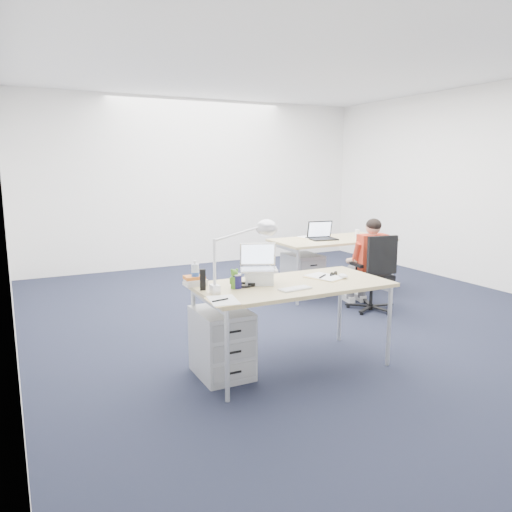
# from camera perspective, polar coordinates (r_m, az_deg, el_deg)

# --- Properties ---
(floor) EXTENTS (7.00, 7.00, 0.00)m
(floor) POSITION_cam_1_polar(r_m,az_deg,el_deg) (5.76, 5.99, -6.85)
(floor) COLOR black
(floor) RESTS_ON ground
(room) EXTENTS (6.02, 7.02, 2.80)m
(room) POSITION_cam_1_polar(r_m,az_deg,el_deg) (5.51, 6.33, 10.44)
(room) COLOR white
(room) RESTS_ON ground
(desk_near) EXTENTS (1.60, 0.80, 0.73)m
(desk_near) POSITION_cam_1_polar(r_m,az_deg,el_deg) (4.17, 4.20, -3.74)
(desk_near) COLOR tan
(desk_near) RESTS_ON ground
(desk_far) EXTENTS (1.60, 0.80, 0.73)m
(desk_far) POSITION_cam_1_polar(r_m,az_deg,el_deg) (6.74, 8.71, 1.56)
(desk_far) COLOR tan
(desk_far) RESTS_ON ground
(office_chair) EXTENTS (0.65, 0.65, 0.91)m
(office_chair) POSITION_cam_1_polar(r_m,az_deg,el_deg) (6.05, 13.20, -3.69)
(office_chair) COLOR black
(office_chair) RESTS_ON ground
(seated_person) EXTENTS (0.38, 0.62, 1.08)m
(seated_person) POSITION_cam_1_polar(r_m,az_deg,el_deg) (6.12, 12.52, -0.77)
(seated_person) COLOR red
(seated_person) RESTS_ON ground
(drawer_pedestal_near) EXTENTS (0.40, 0.50, 0.55)m
(drawer_pedestal_near) POSITION_cam_1_polar(r_m,az_deg,el_deg) (4.12, -3.93, -9.85)
(drawer_pedestal_near) COLOR #AAACB0
(drawer_pedestal_near) RESTS_ON ground
(drawer_pedestal_far) EXTENTS (0.40, 0.50, 0.55)m
(drawer_pedestal_far) POSITION_cam_1_polar(r_m,az_deg,el_deg) (6.60, 5.34, -2.15)
(drawer_pedestal_far) COLOR #AAACB0
(drawer_pedestal_far) RESTS_ON ground
(silver_laptop) EXTENTS (0.37, 0.34, 0.32)m
(silver_laptop) POSITION_cam_1_polar(r_m,az_deg,el_deg) (4.11, 0.31, -0.98)
(silver_laptop) COLOR silver
(silver_laptop) RESTS_ON desk_near
(wireless_keyboard) EXTENTS (0.27, 0.14, 0.01)m
(wireless_keyboard) POSITION_cam_1_polar(r_m,az_deg,el_deg) (3.95, 4.48, -3.74)
(wireless_keyboard) COLOR white
(wireless_keyboard) RESTS_ON desk_near
(computer_mouse) EXTENTS (0.08, 0.12, 0.04)m
(computer_mouse) POSITION_cam_1_polar(r_m,az_deg,el_deg) (4.40, 9.94, -2.27)
(computer_mouse) COLOR white
(computer_mouse) RESTS_ON desk_near
(headphones) EXTENTS (0.25, 0.22, 0.03)m
(headphones) POSITION_cam_1_polar(r_m,az_deg,el_deg) (4.04, -1.49, -3.25)
(headphones) COLOR black
(headphones) RESTS_ON desk_near
(can_koozie) EXTENTS (0.09, 0.09, 0.12)m
(can_koozie) POSITION_cam_1_polar(r_m,az_deg,el_deg) (3.97, -2.17, -2.87)
(can_koozie) COLOR #181645
(can_koozie) RESTS_ON desk_near
(water_bottle) EXTENTS (0.08, 0.08, 0.21)m
(water_bottle) POSITION_cam_1_polar(r_m,az_deg,el_deg) (4.08, -6.96, -1.96)
(water_bottle) COLOR silver
(water_bottle) RESTS_ON desk_near
(bear_figurine) EXTENTS (0.11, 0.09, 0.16)m
(bear_figurine) POSITION_cam_1_polar(r_m,az_deg,el_deg) (3.96, -2.47, -2.57)
(bear_figurine) COLOR #2E681B
(bear_figurine) RESTS_ON desk_near
(book_stack) EXTENTS (0.21, 0.18, 0.08)m
(book_stack) POSITION_cam_1_polar(r_m,az_deg,el_deg) (4.10, -6.99, -2.81)
(book_stack) COLOR silver
(book_stack) RESTS_ON desk_near
(cordless_phone) EXTENTS (0.05, 0.04, 0.17)m
(cordless_phone) POSITION_cam_1_polar(r_m,az_deg,el_deg) (3.93, -6.11, -2.70)
(cordless_phone) COLOR black
(cordless_phone) RESTS_ON desk_near
(papers_left) EXTENTS (0.23, 0.30, 0.01)m
(papers_left) POSITION_cam_1_polar(r_m,az_deg,el_deg) (3.60, -3.83, -5.16)
(papers_left) COLOR #E9CA86
(papers_left) RESTS_ON desk_near
(papers_right) EXTENTS (0.31, 0.36, 0.01)m
(papers_right) POSITION_cam_1_polar(r_m,az_deg,el_deg) (4.39, 7.82, -2.41)
(papers_right) COLOR #E9CA86
(papers_right) RESTS_ON desk_near
(sunglasses) EXTENTS (0.13, 0.10, 0.03)m
(sunglasses) POSITION_cam_1_polar(r_m,az_deg,el_deg) (4.46, 8.87, -2.11)
(sunglasses) COLOR black
(sunglasses) RESTS_ON desk_near
(desk_lamp) EXTENTS (0.54, 0.35, 0.57)m
(desk_lamp) POSITION_cam_1_polar(r_m,az_deg,el_deg) (3.83, -2.40, 0.11)
(desk_lamp) COLOR silver
(desk_lamp) RESTS_ON desk_near
(dark_laptop) EXTENTS (0.39, 0.39, 0.25)m
(dark_laptop) POSITION_cam_1_polar(r_m,az_deg,el_deg) (6.62, 7.72, 2.94)
(dark_laptop) COLOR black
(dark_laptop) RESTS_ON desk_far
(far_cup) EXTENTS (0.08, 0.08, 0.10)m
(far_cup) POSITION_cam_1_polar(r_m,az_deg,el_deg) (7.00, 11.51, 2.58)
(far_cup) COLOR white
(far_cup) RESTS_ON desk_far
(far_papers) EXTENTS (0.27, 0.34, 0.01)m
(far_papers) POSITION_cam_1_polar(r_m,az_deg,el_deg) (6.77, 6.11, 2.09)
(far_papers) COLOR white
(far_papers) RESTS_ON desk_far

